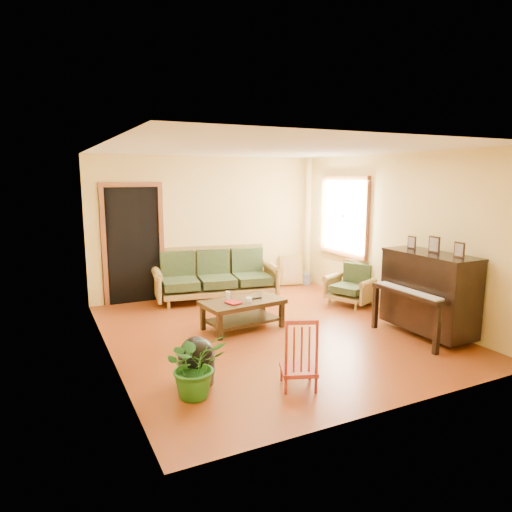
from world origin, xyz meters
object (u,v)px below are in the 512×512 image
armchair (350,284)px  red_chair (299,352)px  piano (428,295)px  sofa (216,274)px  ceramic_crock (306,279)px  footstool (197,366)px  potted_plant (196,364)px  coffee_table (243,314)px

armchair → red_chair: bearing=-159.9°
armchair → piano: bearing=-113.4°
sofa → ceramic_crock: bearing=17.0°
sofa → piano: size_ratio=1.64×
footstool → potted_plant: (-0.11, -0.30, 0.15)m
footstool → ceramic_crock: size_ratio=1.75×
footstool → armchair: bearing=27.3°
sofa → armchair: 2.40m
ceramic_crock → piano: bearing=-92.1°
red_chair → potted_plant: size_ratio=1.14×
red_chair → sofa: bearing=103.9°
armchair → red_chair: 3.42m
sofa → piano: (1.99, -3.08, 0.12)m
piano → footstool: 3.45m
coffee_table → armchair: armchair is taller
coffee_table → ceramic_crock: 3.07m
red_chair → armchair: bearing=64.8°
piano → footstool: size_ratio=3.31×
piano → red_chair: (-2.48, -0.59, -0.20)m
footstool → potted_plant: potted_plant is taller
potted_plant → armchair: bearing=30.3°
coffee_table → footstool: (-1.20, -1.43, -0.02)m
coffee_table → piano: piano is taller
potted_plant → red_chair: bearing=-14.9°
sofa → armchair: sofa is taller
coffee_table → sofa: bearing=82.1°
footstool → ceramic_crock: bearing=43.7°
sofa → armchair: bearing=-24.7°
sofa → footstool: (-1.43, -3.09, -0.28)m
potted_plant → ceramic_crock: bearing=45.3°
footstool → ceramic_crock: 4.91m
coffee_table → armchair: (2.23, 0.34, 0.16)m
sofa → coffee_table: sofa is taller
armchair → ceramic_crock: (0.12, 1.63, -0.26)m
piano → ceramic_crock: (0.13, 3.38, -0.48)m
footstool → red_chair: (0.95, -0.58, 0.20)m
red_chair → potted_plant: (-1.06, 0.28, -0.05)m
armchair → piano: (-0.01, -1.76, 0.22)m
coffee_table → footstool: 1.86m
armchair → sofa: bearing=123.2°
footstool → ceramic_crock: (3.55, 3.39, -0.08)m
footstool → potted_plant: size_ratio=0.58×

